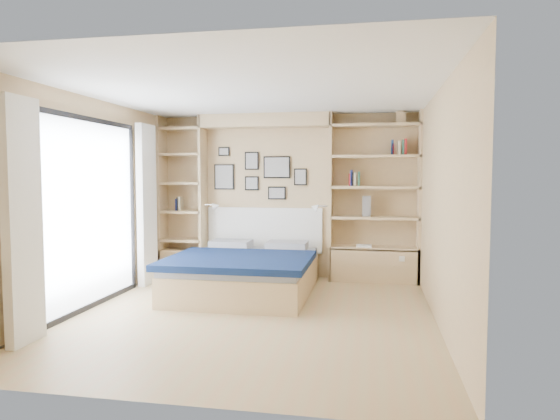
# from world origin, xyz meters

# --- Properties ---
(ground) EXTENTS (4.50, 4.50, 0.00)m
(ground) POSITION_xyz_m (0.00, 0.00, 0.00)
(ground) COLOR tan
(ground) RESTS_ON ground
(room_shell) EXTENTS (4.50, 4.50, 4.50)m
(room_shell) POSITION_xyz_m (-0.39, 1.52, 1.08)
(room_shell) COLOR tan
(room_shell) RESTS_ON ground
(bed) EXTENTS (1.82, 2.30, 1.07)m
(bed) POSITION_xyz_m (-0.35, 1.07, 0.28)
(bed) COLOR #D4B983
(bed) RESTS_ON ground
(photo_gallery) EXTENTS (1.48, 0.02, 0.82)m
(photo_gallery) POSITION_xyz_m (-0.45, 2.22, 1.60)
(photo_gallery) COLOR black
(photo_gallery) RESTS_ON ground
(reading_lamps) EXTENTS (1.92, 0.12, 0.15)m
(reading_lamps) POSITION_xyz_m (-0.30, 2.00, 1.10)
(reading_lamps) COLOR silver
(reading_lamps) RESTS_ON ground
(shelf_decor) EXTENTS (3.53, 0.23, 2.03)m
(shelf_decor) POSITION_xyz_m (1.05, 2.07, 1.68)
(shelf_decor) COLOR #A51E1E
(shelf_decor) RESTS_ON ground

